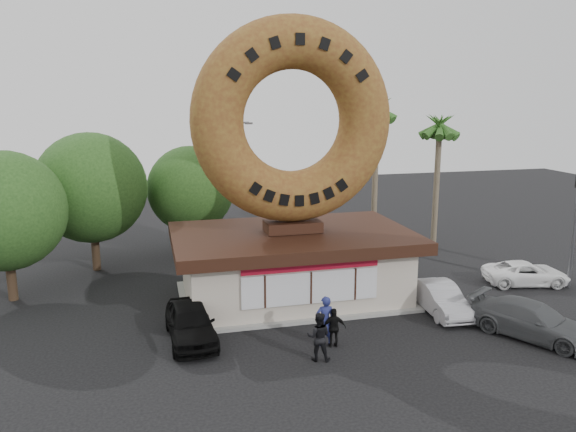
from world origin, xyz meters
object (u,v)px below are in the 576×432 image
Objects in this scene: person_center at (318,337)px; donut_shop at (293,263)px; street_lamp at (224,178)px; car_grey at (533,320)px; car_black at (190,322)px; person_left at (325,321)px; car_silver at (440,298)px; giant_donut at (293,121)px; traffic_signal at (576,213)px; car_white at (526,273)px; person_right at (334,328)px.

donut_shop is at bearing -77.95° from person_center.
street_lamp is 1.62× the size of car_grey.
person_left is at bearing -21.99° from car_black.
person_left is (-0.11, -5.39, -0.76)m from donut_shop.
street_lamp is 1.96× the size of car_silver.
giant_donut is 9.18m from person_left.
car_white is (-1.82, 0.96, -3.28)m from traffic_signal.
car_white is at bearing -4.94° from giant_donut.
car_grey is 1.16× the size of car_white.
person_left is at bearing -100.23° from person_center.
car_grey is at bearing -140.73° from traffic_signal.
street_lamp is 18.28m from car_white.
donut_shop is at bearing 171.90° from traffic_signal.
traffic_signal is 1.38× the size of car_black.
donut_shop is 7.17× the size of person_right.
street_lamp is 3.98× the size of person_left.
giant_donut reaches higher than car_white.
person_left is (-0.11, -5.40, -7.42)m from giant_donut.
car_black reaches higher than car_grey.
car_silver is 4.00m from car_grey.
traffic_signal is (14.00, -1.99, 2.10)m from donut_shop.
donut_shop reaches higher than car_silver.
street_lamp is at bearing 100.50° from donut_shop.
giant_donut is 10.35m from car_silver.
donut_shop is at bearing 153.17° from car_silver.
giant_donut is at bearing -77.94° from person_center.
donut_shop is at bearing -80.11° from person_right.
street_lamp is (-1.86, 10.02, 2.72)m from donut_shop.
traffic_signal is 3.02× the size of person_left.
car_grey is (8.93, -0.22, -0.20)m from person_center.
traffic_signal reaches higher than car_silver.
person_center is (-0.73, -6.51, -0.85)m from donut_shop.
car_grey is at bearing -15.89° from car_black.
person_center is 0.45× the size of car_silver.
car_white is (3.97, 5.69, -0.12)m from car_grey.
giant_donut is 1.87× the size of car_grey.
person_right is at bearing 140.53° from car_grey.
donut_shop reaches higher than car_white.
donut_shop is at bearing 32.44° from car_black.
giant_donut is 9.93m from car_black.
car_grey is at bearing 174.09° from person_left.
person_right is at bearing -82.52° from street_lamp.
traffic_signal is 14.60m from person_right.
giant_donut is at bearing -79.49° from street_lamp.
person_left is 6.35m from car_silver.
car_silver is at bearing 124.01° from car_white.
street_lamp reaches higher than donut_shop.
giant_donut is 9.48m from person_right.
person_left reaches higher than person_center.
traffic_signal is at bearing -163.21° from person_left.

